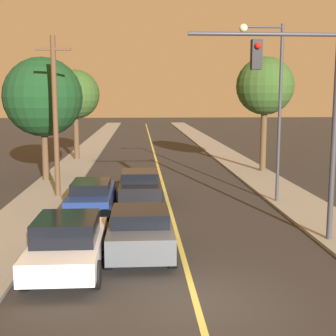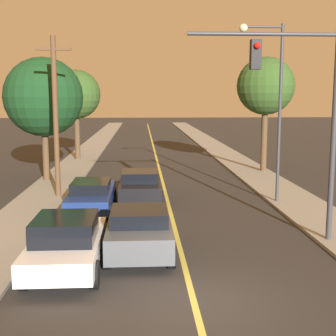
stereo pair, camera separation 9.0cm
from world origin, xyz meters
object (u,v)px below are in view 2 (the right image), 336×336
car_outer_lane_front (67,243)px  car_near_lane_second (140,184)px  utility_pole_left (55,114)px  tree_right_near (266,87)px  tree_left_near (44,97)px  car_near_lane_front (139,230)px  streetlamp_right (271,90)px  traffic_signal_mast (303,99)px  car_outer_lane_second (92,195)px  tree_left_far (76,95)px

car_outer_lane_front → car_near_lane_second: bearing=77.4°
utility_pole_left → tree_right_near: bearing=30.8°
tree_left_near → tree_right_near: tree_right_near is taller
car_near_lane_front → streetlamp_right: (5.72, 6.54, 4.27)m
streetlamp_right → traffic_signal_mast: bearing=-95.5°
traffic_signal_mast → tree_right_near: tree_right_near is taller
car_near_lane_second → car_outer_lane_second: size_ratio=0.92×
tree_left_near → tree_left_far: (0.57, 8.98, 0.18)m
tree_left_far → car_outer_lane_second: bearing=-80.5°
car_outer_lane_front → streetlamp_right: size_ratio=0.56×
car_outer_lane_front → streetlamp_right: bearing=45.2°
car_near_lane_front → streetlamp_right: streetlamp_right is taller
car_outer_lane_front → traffic_signal_mast: traffic_signal_mast is taller
car_near_lane_front → car_outer_lane_front: size_ratio=0.91×
utility_pole_left → tree_left_far: utility_pole_left is taller
car_near_lane_front → traffic_signal_mast: bearing=9.0°
utility_pole_left → tree_left_near: utility_pole_left is taller
car_outer_lane_second → streetlamp_right: (7.71, 1.13, 4.30)m
car_outer_lane_second → car_near_lane_second: bearing=48.5°
tree_left_far → car_near_lane_front: bearing=-77.8°
streetlamp_right → tree_left_far: bearing=124.5°
tree_left_near → car_near_lane_second: bearing=-43.9°
car_near_lane_second → car_outer_lane_front: (-1.99, -8.87, 0.07)m
car_outer_lane_front → tree_left_far: bearing=96.8°
car_outer_lane_front → utility_pole_left: utility_pole_left is taller
traffic_signal_mast → streetlamp_right: size_ratio=0.88×
streetlamp_right → tree_left_near: (-10.99, 6.19, -0.29)m
car_near_lane_second → traffic_signal_mast: traffic_signal_mast is taller
car_outer_lane_second → tree_right_near: bearing=45.0°
streetlamp_right → tree_right_near: streetlamp_right is taller
streetlamp_right → tree_left_far: (-10.42, 15.17, -0.11)m
car_near_lane_second → traffic_signal_mast: (5.16, -6.85, 3.94)m
traffic_signal_mast → tree_right_near: size_ratio=0.95×
car_outer_lane_front → tree_left_near: (-3.28, 13.94, 3.94)m
car_outer_lane_front → utility_pole_left: 10.15m
car_near_lane_front → traffic_signal_mast: 6.53m
car_outer_lane_second → utility_pole_left: utility_pole_left is taller
car_outer_lane_front → tree_left_near: size_ratio=0.63×
car_outer_lane_front → traffic_signal_mast: bearing=15.8°
car_near_lane_second → traffic_signal_mast: size_ratio=0.63×
utility_pole_left → tree_left_far: (-0.85, 13.45, 0.95)m
car_near_lane_front → car_near_lane_second: car_near_lane_front is taller
car_near_lane_front → car_near_lane_second: 7.66m
utility_pole_left → tree_left_near: size_ratio=1.08×
car_outer_lane_front → tree_right_near: bearing=59.2°
tree_left_near → tree_right_near: bearing=10.7°
car_outer_lane_second → utility_pole_left: bearing=123.3°
car_near_lane_front → tree_left_far: bearing=102.2°
car_near_lane_second → streetlamp_right: streetlamp_right is taller
car_outer_lane_second → utility_pole_left: size_ratio=0.63×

